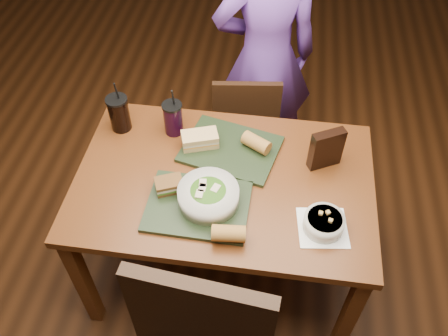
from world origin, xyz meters
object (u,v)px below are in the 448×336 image
(diner, at_px, (265,58))
(baguette_near, at_px, (229,233))
(tray_far, at_px, (231,149))
(sandwich_far, at_px, (200,139))
(cup_berry, at_px, (173,118))
(cup_cola, at_px, (119,113))
(dining_table, at_px, (224,192))
(baguette_far, at_px, (256,143))
(chip_bag, at_px, (326,149))
(sandwich_near, at_px, (169,185))
(soup_bowl, at_px, (324,223))
(chair_far, at_px, (247,125))
(salad_bowl, at_px, (208,195))
(tray_near, at_px, (198,206))

(diner, distance_m, baguette_near, 1.17)
(tray_far, height_order, sandwich_far, sandwich_far)
(cup_berry, bearing_deg, cup_cola, -177.78)
(dining_table, height_order, baguette_near, baguette_near)
(cup_cola, bearing_deg, baguette_far, -5.61)
(baguette_far, xyz_separation_m, chip_bag, (0.31, -0.04, 0.05))
(chip_bag, bearing_deg, sandwich_near, 173.29)
(tray_far, relative_size, sandwich_near, 3.11)
(baguette_far, bearing_deg, diner, 91.41)
(tray_far, relative_size, soup_bowl, 1.92)
(chair_far, bearing_deg, chip_bag, -52.88)
(diner, distance_m, baguette_far, 0.67)
(sandwich_near, xyz_separation_m, chip_bag, (0.65, 0.25, 0.05))
(salad_bowl, relative_size, cup_berry, 0.99)
(salad_bowl, distance_m, sandwich_far, 0.33)
(cup_berry, bearing_deg, tray_far, -17.53)
(diner, bearing_deg, cup_cola, 30.05)
(tray_near, xyz_separation_m, sandwich_near, (-0.13, 0.07, 0.04))
(chip_bag, bearing_deg, cup_cola, 145.77)
(cup_cola, distance_m, cup_berry, 0.26)
(sandwich_far, distance_m, baguette_near, 0.53)
(soup_bowl, bearing_deg, salad_bowl, 173.29)
(salad_bowl, relative_size, sandwich_far, 1.38)
(tray_far, height_order, cup_cola, cup_cola)
(tray_far, xyz_separation_m, soup_bowl, (0.42, -0.37, 0.03))
(tray_near, xyz_separation_m, chip_bag, (0.51, 0.32, 0.09))
(diner, height_order, sandwich_far, diner)
(tray_far, height_order, soup_bowl, soup_bowl)
(dining_table, xyz_separation_m, tray_near, (-0.09, -0.17, 0.10))
(tray_near, distance_m, cup_cola, 0.62)
(diner, bearing_deg, baguette_far, 77.85)
(salad_bowl, bearing_deg, diner, 81.58)
(tray_near, xyz_separation_m, baguette_far, (0.21, 0.36, 0.04))
(sandwich_near, relative_size, cup_berry, 0.53)
(baguette_near, distance_m, cup_berry, 0.67)
(diner, xyz_separation_m, sandwich_far, (-0.24, -0.68, 0.01))
(chair_far, height_order, baguette_near, baguette_near)
(dining_table, height_order, cup_berry, cup_berry)
(tray_far, bearing_deg, diner, 81.85)
(tray_near, xyz_separation_m, salad_bowl, (0.04, 0.02, 0.05))
(diner, relative_size, tray_near, 3.74)
(salad_bowl, xyz_separation_m, sandwich_far, (-0.09, 0.32, -0.01))
(sandwich_far, xyz_separation_m, chip_bag, (0.56, -0.03, 0.05))
(baguette_far, bearing_deg, dining_table, -122.76)
(sandwich_near, bearing_deg, baguette_near, -36.65)
(dining_table, relative_size, baguette_far, 9.97)
(diner, bearing_deg, tray_near, 65.99)
(diner, height_order, baguette_near, diner)
(sandwich_near, bearing_deg, baguette_far, 40.73)
(chair_far, distance_m, cup_cola, 0.80)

